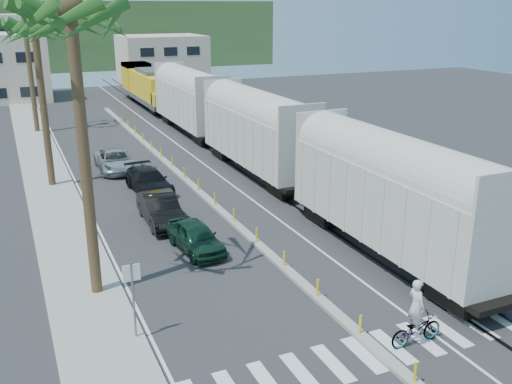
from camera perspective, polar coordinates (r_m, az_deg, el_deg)
ground at (r=21.90m, az=8.82°, el=-12.80°), size 140.00×140.00×0.00m
sidewalk at (r=42.16m, az=-20.31°, el=1.71°), size 3.00×90.00×0.15m
rails at (r=47.62m, az=-4.23°, el=4.55°), size 1.56×100.00×0.06m
median at (r=38.73m, az=-7.15°, el=1.35°), size 0.45×60.00×0.85m
crosswalk at (r=20.51m, az=11.91°, el=-15.31°), size 14.00×2.20×0.01m
lane_markings at (r=42.95m, az=-11.87°, el=2.66°), size 9.42×90.00×0.01m
freight_train at (r=44.22m, az=-2.97°, el=7.33°), size 3.00×60.94×5.85m
palm_trees at (r=38.40m, az=-21.22°, el=16.42°), size 3.50×37.20×13.75m
street_sign at (r=20.14m, az=-12.24°, el=-9.52°), size 0.60×0.08×3.00m
buildings at (r=87.64m, az=-21.69°, el=12.44°), size 38.00×27.00×10.00m
hillside at (r=116.22m, az=-19.35°, el=14.61°), size 80.00×20.00×12.00m
car_lead at (r=27.35m, az=-6.06°, el=-4.47°), size 2.50×4.52×1.43m
car_second at (r=31.00m, az=-9.53°, el=-1.69°), size 1.85×4.90×1.59m
car_third at (r=36.29m, az=-10.65°, el=1.08°), size 2.78×5.32×1.46m
car_rear at (r=41.68m, az=-13.88°, el=3.08°), size 2.59×5.34×1.46m
cyclist at (r=20.82m, az=15.72°, el=-12.52°), size 0.90×2.15×2.47m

